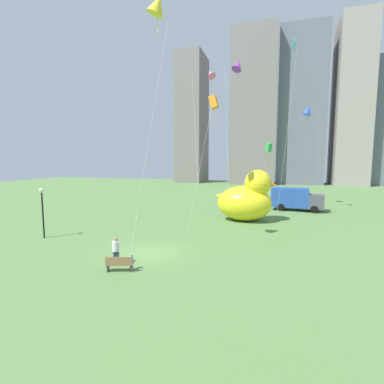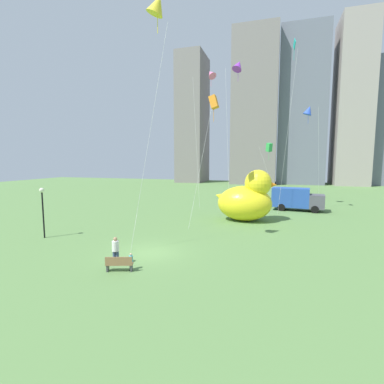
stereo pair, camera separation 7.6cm
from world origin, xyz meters
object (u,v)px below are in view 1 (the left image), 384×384
Objects in this scene: kite_yellow at (157,5)px; kite_green at (269,148)px; box_truck at (296,199)px; kite_pink at (211,74)px; kite_blue at (308,111)px; lamppost at (42,202)px; person_adult at (116,249)px; kite_teal at (293,57)px; person_child at (131,261)px; giant_inflatable_duck at (246,199)px; kite_orange at (213,103)px; kite_purple at (238,66)px; park_bench at (120,264)px.

kite_yellow is 24.06m from kite_green.
box_truck is 20.25m from kite_pink.
lamppost is at bearing -133.66° from kite_blue.
kite_teal is (10.62, 19.87, 16.85)m from person_adult.
giant_inflatable_duck is at bearing 71.91° from person_child.
kite_green is at bearing 156.16° from box_truck.
kite_green reaches higher than giant_inflatable_duck.
kite_yellow is (-4.56, -12.26, 13.68)m from giant_inflatable_duck.
kite_orange is at bearing -75.83° from kite_pink.
lamppost is 0.21× the size of kite_teal.
person_adult is 29.68m from kite_pink.
person_child is 0.15× the size of giant_inflatable_duck.
kite_orange is at bearing -120.57° from kite_blue.
kite_yellow is 1.23× the size of kite_blue.
kite_orange is at bearing 70.85° from person_adult.
kite_teal is (10.40, -4.39, -0.26)m from kite_pink.
kite_yellow is at bearing -117.30° from kite_teal.
kite_blue is (9.37, 15.86, 1.49)m from kite_orange.
kite_purple is at bearing 79.26° from person_child.
lamppost is (-9.69, 4.39, 2.50)m from park_bench.
kite_pink reaches higher than kite_blue.
giant_inflatable_duck is 1.01× the size of box_truck.
person_child is 0.06× the size of kite_purple.
kite_blue is (13.04, 26.45, 11.98)m from person_adult.
kite_pink is 11.29m from kite_teal.
lamppost is at bearing -136.64° from box_truck.
box_truck is at bearing 55.81° from giant_inflatable_duck.
kite_green is 11.46m from kite_purple.
kite_orange is 18.48m from kite_blue.
kite_pink reaches higher than lamppost.
kite_orange is at bearing 77.83° from person_child.
kite_green is 0.44× the size of kite_teal.
kite_pink reaches higher than giant_inflatable_duck.
person_child is at bearing -98.64° from kite_yellow.
lamppost is (-15.23, -11.53, 0.67)m from giant_inflatable_duck.
person_adult is 0.20× the size of kite_green.
kite_green is 7.16m from kite_blue.
person_child is (0.49, 0.47, 0.07)m from park_bench.
box_truck is 0.34× the size of kite_pink.
kite_teal is (9.82, 20.79, 17.32)m from park_bench.
giant_inflatable_duck is at bearing 37.12° from lamppost.
box_truck is at bearing 62.90° from person_adult.
person_child reaches higher than park_bench.
lamppost is at bearing -129.04° from kite_green.
kite_yellow is at bearing 75.04° from park_bench.
park_bench is 25.25m from kite_purple.
park_bench is at bearing -136.52° from person_child.
kite_teal is (6.94, 9.28, 6.36)m from kite_orange.
kite_purple is at bearing 78.82° from kite_yellow.
kite_green is at bearing 74.57° from person_child.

